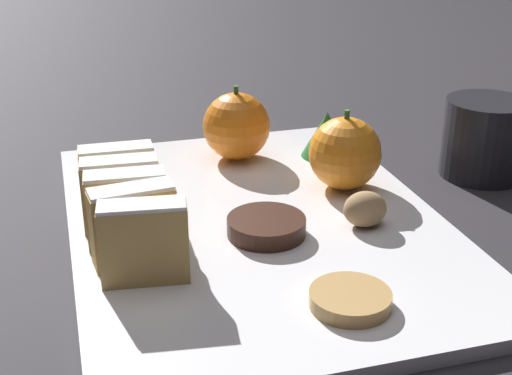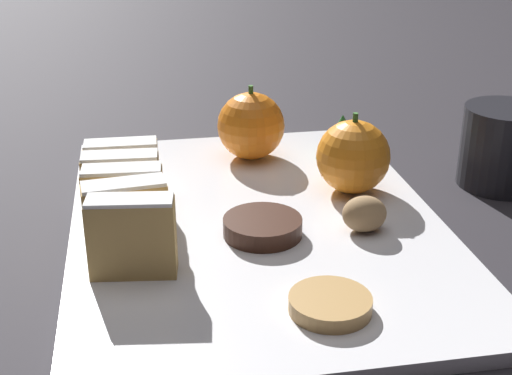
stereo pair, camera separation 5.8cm
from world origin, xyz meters
name	(u,v)px [view 2 (the right image)]	position (x,y,z in m)	size (l,w,h in m)	color
ground_plane	(256,231)	(0.00, 0.00, 0.00)	(6.00, 6.00, 0.00)	#28262B
serving_platter	(256,225)	(0.00, 0.00, 0.01)	(0.32, 0.44, 0.01)	white
stollen_slice_front	(132,237)	(-0.11, -0.08, 0.04)	(0.07, 0.03, 0.06)	tan
stollen_slice_second	(126,219)	(-0.11, -0.05, 0.04)	(0.07, 0.03, 0.06)	tan
stollen_slice_third	(124,203)	(-0.11, -0.02, 0.04)	(0.07, 0.03, 0.06)	tan
stollen_slice_fourth	(122,188)	(-0.11, 0.02, 0.04)	(0.07, 0.03, 0.06)	tan
stollen_slice_fifth	(123,174)	(-0.11, 0.05, 0.04)	(0.07, 0.03, 0.06)	tan
orange_near	(353,157)	(0.10, 0.04, 0.05)	(0.07, 0.07, 0.08)	orange
orange_far	(251,126)	(0.02, 0.15, 0.05)	(0.07, 0.07, 0.08)	orange
walnut	(364,214)	(0.09, -0.04, 0.03)	(0.04, 0.03, 0.03)	#9E7A51
chocolate_cookie	(265,227)	(0.00, -0.03, 0.02)	(0.07, 0.07, 0.02)	#381E14
gingerbread_cookie	(330,304)	(0.03, -0.15, 0.02)	(0.06, 0.06, 0.01)	tan
evergreen_sprig	(342,137)	(0.11, 0.13, 0.04)	(0.05, 0.05, 0.05)	#23662D
coffee_mug	(506,147)	(0.27, 0.06, 0.04)	(0.12, 0.09, 0.08)	#232328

